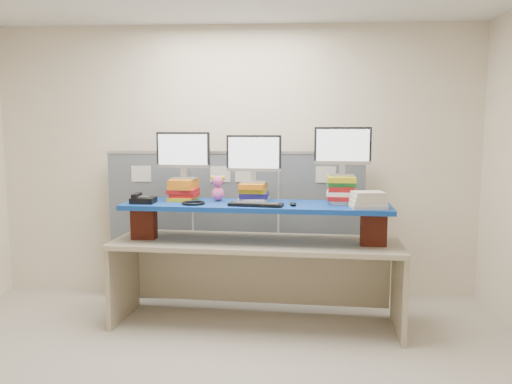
# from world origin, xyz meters

# --- Properties ---
(room) EXTENTS (5.00, 4.00, 2.80)m
(room) POSITION_xyz_m (0.00, 0.00, 1.40)
(room) COLOR beige
(room) RESTS_ON ground
(cubicle_partition) EXTENTS (2.60, 0.06, 1.53)m
(cubicle_partition) POSITION_xyz_m (-0.00, 1.78, 0.77)
(cubicle_partition) COLOR #50575E
(cubicle_partition) RESTS_ON ground
(desk) EXTENTS (2.57, 0.93, 0.77)m
(desk) POSITION_xyz_m (0.24, 1.12, 0.61)
(desk) COLOR tan
(desk) RESTS_ON ground
(brick_pier_left) EXTENTS (0.22, 0.13, 0.29)m
(brick_pier_left) POSITION_xyz_m (-0.77, 1.15, 0.91)
(brick_pier_left) COLOR maroon
(brick_pier_left) RESTS_ON desk
(brick_pier_right) EXTENTS (0.22, 0.13, 0.29)m
(brick_pier_right) POSITION_xyz_m (1.24, 0.99, 0.91)
(brick_pier_right) COLOR maroon
(brick_pier_right) RESTS_ON desk
(blue_board) EXTENTS (2.35, 0.76, 0.04)m
(blue_board) POSITION_xyz_m (0.24, 1.12, 1.08)
(blue_board) COLOR navy
(blue_board) RESTS_ON brick_pier_left
(book_stack_left) EXTENTS (0.27, 0.32, 0.19)m
(book_stack_left) POSITION_xyz_m (-0.43, 1.29, 1.20)
(book_stack_left) COLOR gold
(book_stack_left) RESTS_ON blue_board
(book_stack_center) EXTENTS (0.27, 0.31, 0.17)m
(book_stack_center) POSITION_xyz_m (0.21, 1.25, 1.18)
(book_stack_center) COLOR white
(book_stack_center) RESTS_ON blue_board
(book_stack_right) EXTENTS (0.28, 0.34, 0.24)m
(book_stack_right) POSITION_xyz_m (0.98, 1.18, 1.22)
(book_stack_right) COLOR white
(book_stack_right) RESTS_ON blue_board
(monitor_left) EXTENTS (0.49, 0.15, 0.43)m
(monitor_left) POSITION_xyz_m (-0.43, 1.29, 1.54)
(monitor_left) COLOR #A1A1A6
(monitor_left) RESTS_ON book_stack_left
(monitor_center) EXTENTS (0.49, 0.15, 0.43)m
(monitor_center) POSITION_xyz_m (0.22, 1.24, 1.51)
(monitor_center) COLOR #A1A1A6
(monitor_center) RESTS_ON book_stack_center
(monitor_right) EXTENTS (0.49, 0.15, 0.43)m
(monitor_right) POSITION_xyz_m (0.99, 1.18, 1.58)
(monitor_right) COLOR #A1A1A6
(monitor_right) RESTS_ON book_stack_right
(keyboard) EXTENTS (0.47, 0.23, 0.03)m
(keyboard) POSITION_xyz_m (0.25, 0.97, 1.11)
(keyboard) COLOR black
(keyboard) RESTS_ON blue_board
(mouse) EXTENTS (0.06, 0.11, 0.03)m
(mouse) POSITION_xyz_m (0.56, 0.99, 1.12)
(mouse) COLOR black
(mouse) RESTS_ON blue_board
(desk_phone) EXTENTS (0.21, 0.19, 0.09)m
(desk_phone) POSITION_xyz_m (-0.75, 1.09, 1.13)
(desk_phone) COLOR black
(desk_phone) RESTS_ON blue_board
(headset) EXTENTS (0.23, 0.23, 0.02)m
(headset) POSITION_xyz_m (-0.30, 1.04, 1.11)
(headset) COLOR black
(headset) RESTS_ON blue_board
(plush_toy) EXTENTS (0.14, 0.10, 0.23)m
(plush_toy) POSITION_xyz_m (-0.11, 1.26, 1.22)
(plush_toy) COLOR #EE5A99
(plush_toy) RESTS_ON blue_board
(binder_stack) EXTENTS (0.30, 0.25, 0.13)m
(binder_stack) POSITION_xyz_m (1.18, 0.92, 1.16)
(binder_stack) COLOR beige
(binder_stack) RESTS_ON blue_board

